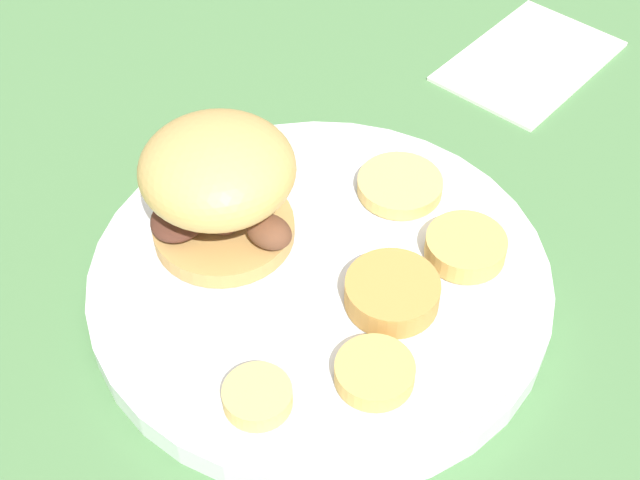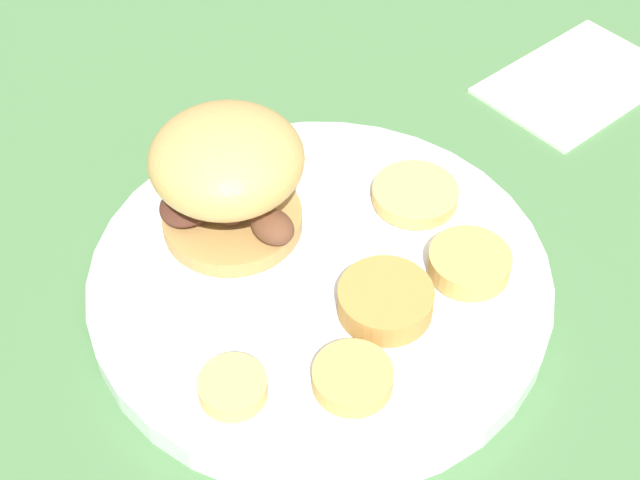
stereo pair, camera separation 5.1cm
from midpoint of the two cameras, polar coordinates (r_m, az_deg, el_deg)
name	(u,v)px [view 1 (the left image)]	position (r m, az deg, el deg)	size (l,w,h in m)	color
ground_plane	(320,290)	(0.55, -2.69, -3.36)	(4.00, 4.00, 0.00)	#4C7A47
dinner_plate	(320,278)	(0.54, -2.73, -2.61)	(0.28, 0.28, 0.02)	white
sandwich	(218,184)	(0.52, -9.33, 3.39)	(0.09, 0.09, 0.08)	tan
potato_round_0	(258,397)	(0.47, -7.17, -10.10)	(0.04, 0.04, 0.01)	#DBB766
potato_round_1	(400,185)	(0.57, 2.60, 3.39)	(0.06, 0.06, 0.01)	#DBB766
potato_round_2	(375,372)	(0.48, 0.43, -8.66)	(0.04, 0.04, 0.01)	tan
potato_round_3	(392,292)	(0.51, 1.77, -3.54)	(0.05, 0.05, 0.02)	#BC8942
potato_round_4	(466,247)	(0.54, 6.63, -0.58)	(0.05, 0.05, 0.01)	tan
napkin	(530,60)	(0.73, 11.31, 11.17)	(0.14, 0.09, 0.01)	white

